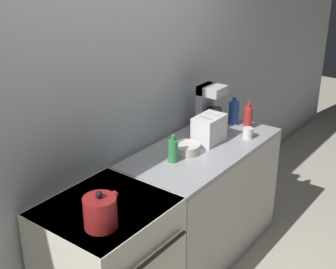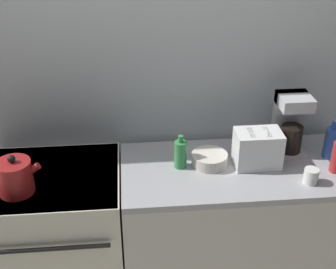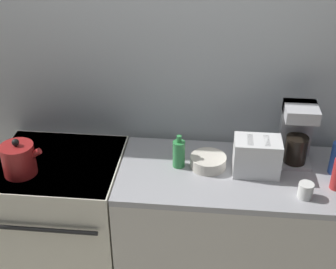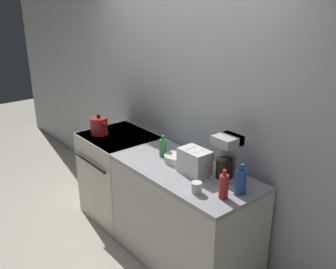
% 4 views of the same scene
% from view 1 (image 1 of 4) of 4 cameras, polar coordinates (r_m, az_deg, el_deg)
% --- Properties ---
extents(wall_back, '(8.00, 0.05, 2.60)m').
position_cam_1_polar(wall_back, '(3.19, -6.01, 3.66)').
color(wall_back, silver).
rests_on(wall_back, ground_plane).
extents(stove, '(0.72, 0.69, 0.92)m').
position_cam_1_polar(stove, '(3.01, -7.27, -15.91)').
color(stove, silver).
rests_on(stove, ground_plane).
extents(counter_block, '(1.32, 0.64, 0.92)m').
position_cam_1_polar(counter_block, '(3.67, 4.11, -7.99)').
color(counter_block, silver).
rests_on(counter_block, ground_plane).
extents(kettle, '(0.23, 0.18, 0.22)m').
position_cam_1_polar(kettle, '(2.53, -8.23, -9.34)').
color(kettle, maroon).
rests_on(kettle, stove).
extents(toaster, '(0.25, 0.17, 0.21)m').
position_cam_1_polar(toaster, '(3.50, 5.03, 0.68)').
color(toaster, white).
rests_on(toaster, counter_block).
extents(coffee_maker, '(0.18, 0.19, 0.36)m').
position_cam_1_polar(coffee_maker, '(3.72, 5.06, 3.37)').
color(coffee_maker, '#B7B7BC').
rests_on(coffee_maker, counter_block).
extents(bottle_blue, '(0.09, 0.09, 0.23)m').
position_cam_1_polar(bottle_blue, '(3.88, 8.02, 2.72)').
color(bottle_blue, '#2D56B7').
rests_on(bottle_blue, counter_block).
extents(bottle_green, '(0.07, 0.07, 0.20)m').
position_cam_1_polar(bottle_green, '(3.19, 0.63, -1.95)').
color(bottle_green, '#338C47').
rests_on(bottle_green, counter_block).
extents(bottle_red, '(0.07, 0.07, 0.22)m').
position_cam_1_polar(bottle_red, '(3.79, 9.75, 2.07)').
color(bottle_red, '#B72828').
rests_on(bottle_red, counter_block).
extents(cup_white, '(0.08, 0.08, 0.08)m').
position_cam_1_polar(cup_white, '(3.62, 9.71, 0.19)').
color(cup_white, white).
rests_on(cup_white, counter_block).
extents(bowl, '(0.20, 0.20, 0.07)m').
position_cam_1_polar(bowl, '(3.34, 2.19, -1.71)').
color(bowl, beige).
rests_on(bowl, counter_block).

